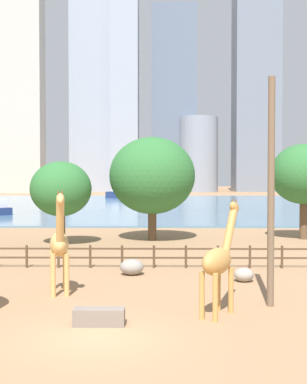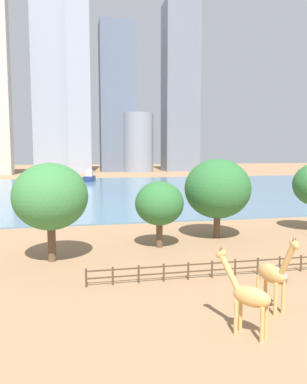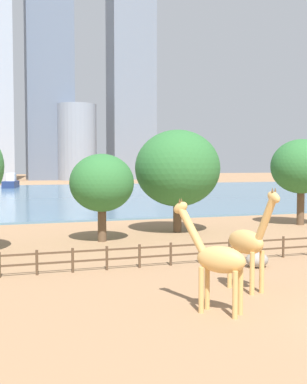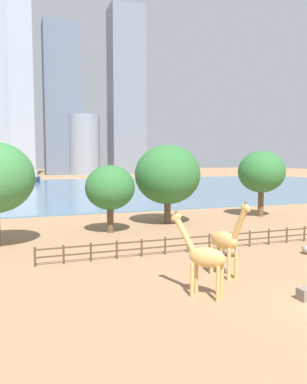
# 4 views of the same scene
# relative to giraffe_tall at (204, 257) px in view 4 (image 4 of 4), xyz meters

# --- Properties ---
(ground_plane) EXTENTS (400.00, 400.00, 0.00)m
(ground_plane) POSITION_rel_giraffe_tall_xyz_m (5.23, 76.66, -2.09)
(ground_plane) COLOR #9E7551
(harbor_water) EXTENTS (180.00, 86.00, 0.20)m
(harbor_water) POSITION_rel_giraffe_tall_xyz_m (5.23, 73.66, -1.99)
(harbor_water) COLOR slate
(harbor_water) RESTS_ON ground
(giraffe_tall) EXTENTS (2.43, 2.71, 4.37)m
(giraffe_tall) POSITION_rel_giraffe_tall_xyz_m (0.00, 0.00, 0.00)
(giraffe_tall) COLOR tan
(giraffe_tall) RESTS_ON ground
(giraffe_young) EXTENTS (1.30, 3.13, 4.73)m
(giraffe_young) POSITION_rel_giraffe_tall_xyz_m (2.78, 2.45, 0.13)
(giraffe_young) COLOR tan
(giraffe_young) RESTS_ON ground
(boulder_by_pole) EXTENTS (1.27, 1.13, 0.84)m
(boulder_by_pole) POSITION_rel_giraffe_tall_xyz_m (5.77, 6.69, -1.67)
(boulder_by_pole) COLOR gray
(boulder_by_pole) RESTS_ON ground
(enclosure_fence) EXTENTS (26.12, 0.14, 1.30)m
(enclosure_fence) POSITION_rel_giraffe_tall_xyz_m (5.17, 8.66, -1.34)
(enclosure_fence) COLOR #4C3826
(enclosure_fence) RESTS_ON ground
(tree_left_large) EXTENTS (4.74, 4.74, 6.47)m
(tree_left_large) POSITION_rel_giraffe_tall_xyz_m (-0.38, 18.25, 2.22)
(tree_left_large) COLOR brown
(tree_left_large) RESTS_ON ground
(tree_center_broad) EXTENTS (5.66, 5.66, 8.06)m
(tree_center_broad) POSITION_rel_giraffe_tall_xyz_m (19.47, 21.87, 3.38)
(tree_center_broad) COLOR brown
(tree_center_broad) RESTS_ON ground
(tree_left_small) EXTENTS (7.09, 7.09, 8.57)m
(tree_left_small) POSITION_rel_giraffe_tall_xyz_m (6.65, 20.95, 3.27)
(tree_left_small) COLOR brown
(tree_left_small) RESTS_ON ground
(boat_tug) EXTENTS (4.42, 8.37, 3.50)m
(boat_tug) POSITION_rel_giraffe_tall_xyz_m (-3.71, 102.44, -0.70)
(boat_tug) COLOR navy
(boat_tug) RESTS_ON harbor_water
(skyline_block_central) EXTENTS (9.97, 12.06, 103.55)m
(skyline_block_central) POSITION_rel_giraffe_tall_xyz_m (-5.46, 159.75, 49.69)
(skyline_block_central) COLOR #939EAD
(skyline_block_central) RESTS_ON ground
(skyline_tower_glass) EXTENTS (16.85, 12.59, 69.92)m
(skyline_tower_glass) POSITION_rel_giraffe_tall_xyz_m (12.79, 165.71, 32.87)
(skyline_tower_glass) COLOR slate
(skyline_tower_glass) RESTS_ON ground
(skyline_block_left) EXTENTS (16.66, 13.94, 81.00)m
(skyline_block_left) POSITION_rel_giraffe_tall_xyz_m (44.00, 165.37, 38.41)
(skyline_block_left) COLOR slate
(skyline_block_left) RESTS_ON ground
(skyline_block_right) EXTENTS (14.43, 14.43, 27.66)m
(skyline_block_right) POSITION_rel_giraffe_tall_xyz_m (21.89, 160.45, 11.74)
(skyline_block_right) COLOR gray
(skyline_block_right) RESTS_ON ground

